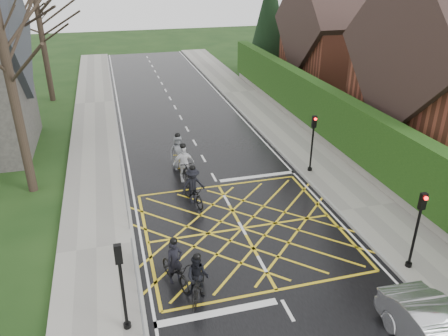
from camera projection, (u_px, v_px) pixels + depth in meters
name	position (u px, v px, depth m)	size (l,w,h in m)	color
ground	(242.00, 228.00, 18.60)	(120.00, 120.00, 0.00)	black
road	(242.00, 228.00, 18.60)	(9.00, 80.00, 0.01)	black
sidewalk_right	(367.00, 208.00, 19.98)	(3.00, 80.00, 0.15)	gray
sidewalk_left	(97.00, 249.00, 17.15)	(3.00, 80.00, 0.15)	gray
stone_wall	(338.00, 149.00, 25.50)	(0.50, 38.00, 0.70)	slate
hedge	(342.00, 121.00, 24.74)	(0.90, 38.00, 2.80)	#16330E
house_far	(349.00, 40.00, 35.87)	(9.80, 8.80, 10.30)	brown
conifer	(270.00, 22.00, 41.62)	(4.60, 4.60, 10.00)	black
tree_far	(37.00, 7.00, 32.46)	(8.40, 8.40, 10.40)	black
railing_south	(138.00, 287.00, 14.12)	(0.05, 5.04, 1.03)	slate
railing_north	(124.00, 183.00, 20.64)	(0.05, 6.04, 1.03)	slate
traffic_light_ne	(312.00, 144.00, 22.74)	(0.24, 0.31, 3.21)	black
traffic_light_se	(416.00, 232.00, 15.42)	(0.24, 0.31, 3.21)	black
traffic_light_sw	(123.00, 288.00, 12.76)	(0.24, 0.31, 3.21)	black
cyclist_rear	(175.00, 269.00, 15.25)	(1.25, 2.00, 1.84)	black
cyclist_back	(198.00, 281.00, 14.55)	(1.18, 1.81, 1.77)	black
cyclist_mid	(193.00, 189.00, 20.28)	(1.27, 2.10, 1.93)	black
cyclist_front	(184.00, 167.00, 22.26)	(1.17, 2.13, 2.08)	black
cyclist_lead	(179.00, 157.00, 23.61)	(0.94, 2.15, 2.08)	#B39115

